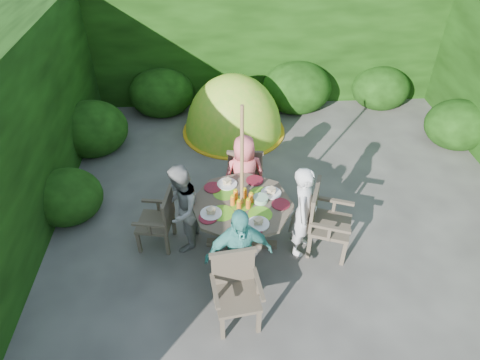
{
  "coord_description": "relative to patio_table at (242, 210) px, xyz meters",
  "views": [
    {
      "loc": [
        -1.06,
        -4.74,
        4.43
      ],
      "look_at": [
        -0.79,
        -0.22,
        0.85
      ],
      "focal_mm": 32.0,
      "sensor_mm": 36.0,
      "label": 1
    }
  ],
  "objects": [
    {
      "name": "child_left",
      "position": [
        -0.8,
        0.09,
        -0.0
      ],
      "size": [
        0.6,
        0.71,
        1.31
      ],
      "primitive_type": "imported",
      "rotation": [
        0.0,
        0.0,
        -1.74
      ],
      "color": "gray",
      "rests_on": "ground"
    },
    {
      "name": "garden_chair_right",
      "position": [
        1.09,
        -0.1,
        -0.14
      ],
      "size": [
        0.68,
        0.73,
        0.98
      ],
      "rotation": [
        0.0,
        0.0,
        1.23
      ],
      "color": "#41372A",
      "rests_on": "ground"
    },
    {
      "name": "garden_chair_front",
      "position": [
        -0.14,
        -1.09,
        -0.18
      ],
      "size": [
        0.6,
        0.55,
        0.9
      ],
      "rotation": [
        0.0,
        0.0,
        0.14
      ],
      "color": "#41372A",
      "rests_on": "ground"
    },
    {
      "name": "parasol_pole",
      "position": [
        -0.0,
        -0.0,
        0.44
      ],
      "size": [
        0.05,
        0.05,
        2.2
      ],
      "primitive_type": "cylinder",
      "rotation": [
        0.0,
        0.0,
        -0.11
      ],
      "color": "olive",
      "rests_on": "ground"
    },
    {
      "name": "child_front",
      "position": [
        -0.09,
        -0.8,
        0.03
      ],
      "size": [
        0.85,
        0.47,
        1.37
      ],
      "primitive_type": "imported",
      "rotation": [
        0.0,
        0.0,
        0.17
      ],
      "color": "teal",
      "rests_on": "ground"
    },
    {
      "name": "patio_table",
      "position": [
        0.0,
        0.0,
        0.0
      ],
      "size": [
        1.48,
        1.48,
        0.94
      ],
      "rotation": [
        0.0,
        0.0,
        -0.11
      ],
      "color": "#41372A",
      "rests_on": "ground"
    },
    {
      "name": "garden_chair_back",
      "position": [
        0.12,
        1.09,
        -0.18
      ],
      "size": [
        0.58,
        0.53,
        0.9
      ],
      "rotation": [
        0.0,
        0.0,
        3.05
      ],
      "color": "#41372A",
      "rests_on": "ground"
    },
    {
      "name": "dome_tent",
      "position": [
        0.03,
        3.01,
        -0.66
      ],
      "size": [
        2.22,
        2.22,
        2.27
      ],
      "rotation": [
        0.0,
        0.0,
        -0.22
      ],
      "color": "#83DC2A",
      "rests_on": "ground"
    },
    {
      "name": "garden_chair_left",
      "position": [
        -1.1,
        0.12,
        -0.21
      ],
      "size": [
        0.53,
        0.57,
        0.85
      ],
      "rotation": [
        0.0,
        0.0,
        -1.73
      ],
      "color": "#41372A",
      "rests_on": "ground"
    },
    {
      "name": "ground",
      "position": [
        0.79,
        0.62,
        -0.66
      ],
      "size": [
        60.0,
        60.0,
        0.0
      ],
      "primitive_type": "plane",
      "color": "#423F3B",
      "rests_on": "ground"
    },
    {
      "name": "child_back",
      "position": [
        0.08,
        0.79,
        -0.02
      ],
      "size": [
        0.67,
        0.48,
        1.27
      ],
      "primitive_type": "imported",
      "rotation": [
        0.0,
        0.0,
        3.28
      ],
      "color": "#FF696F",
      "rests_on": "ground"
    },
    {
      "name": "child_right",
      "position": [
        0.79,
        -0.09,
        0.02
      ],
      "size": [
        0.47,
        0.57,
        1.35
      ],
      "primitive_type": "imported",
      "rotation": [
        0.0,
        0.0,
        1.24
      ],
      "color": "silver",
      "rests_on": "ground"
    },
    {
      "name": "hedge_enclosure",
      "position": [
        0.79,
        1.96,
        0.59
      ],
      "size": [
        9.0,
        9.0,
        2.5
      ],
      "color": "black",
      "rests_on": "ground"
    }
  ]
}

